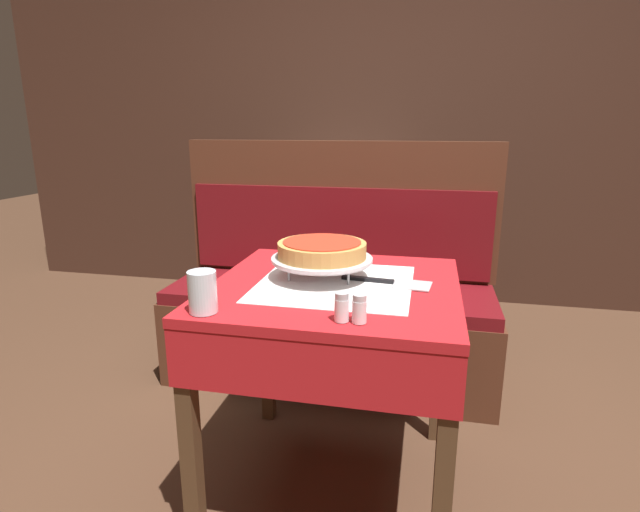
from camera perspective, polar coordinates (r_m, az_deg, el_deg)
ground_plane at (r=2.00m, az=1.55°, el=-24.48°), size 14.00×14.00×0.00m
dining_table_front at (r=1.66m, az=1.71°, el=-7.01°), size 0.79×0.79×0.76m
dining_table_rear at (r=3.36m, az=2.11°, el=4.05°), size 0.68×0.68×0.76m
booth_bench at (r=2.55m, az=1.24°, el=-6.51°), size 1.61×0.53×1.19m
back_wall_panel at (r=3.70m, az=8.16°, el=13.64°), size 6.00×0.04×2.40m
pizza_pan_stand at (r=1.66m, az=0.22°, el=-0.47°), size 0.34×0.34×0.07m
deep_dish_pizza at (r=1.65m, az=0.22°, el=0.77°), size 0.29×0.29×0.05m
pizza_server at (r=1.63m, az=8.11°, el=-3.00°), size 0.30×0.11×0.01m
water_glass_near at (r=1.40m, az=-13.28°, el=-4.01°), size 0.08×0.08×0.12m
salt_shaker at (r=1.31m, az=2.49°, el=-5.85°), size 0.04×0.04×0.08m
pepper_shaker at (r=1.30m, az=4.53°, el=-6.03°), size 0.04×0.04×0.08m
condiment_caddy at (r=3.27m, az=1.03°, el=6.79°), size 0.13×0.13×0.16m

